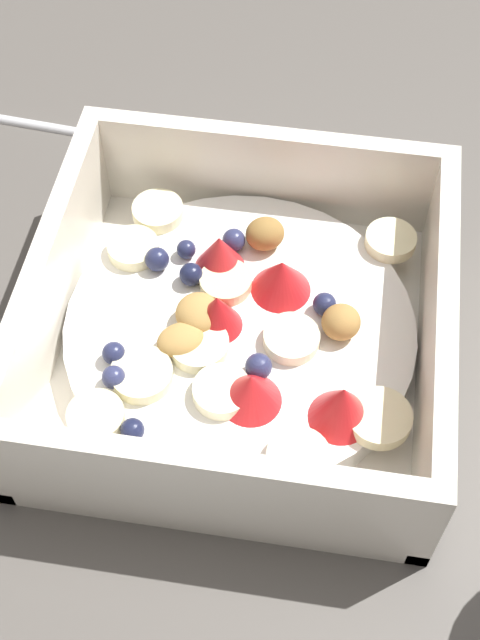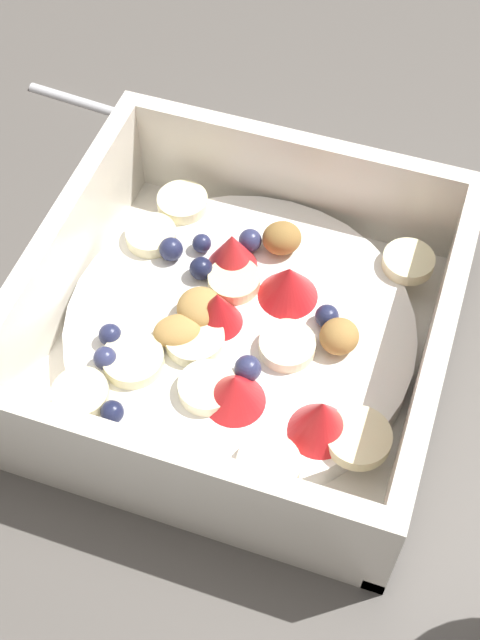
{
  "view_description": "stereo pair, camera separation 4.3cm",
  "coord_description": "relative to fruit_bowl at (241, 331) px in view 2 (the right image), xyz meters",
  "views": [
    {
      "loc": [
        0.23,
        0.05,
        0.38
      ],
      "look_at": [
        -0.02,
        0.01,
        0.03
      ],
      "focal_mm": 48.85,
      "sensor_mm": 36.0,
      "label": 1
    },
    {
      "loc": [
        0.22,
        0.09,
        0.38
      ],
      "look_at": [
        -0.02,
        0.01,
        0.03
      ],
      "focal_mm": 48.85,
      "sensor_mm": 36.0,
      "label": 2
    }
  ],
  "objects": [
    {
      "name": "ground_plane",
      "position": [
        0.02,
        -0.01,
        -0.02
      ],
      "size": [
        2.4,
        2.4,
        0.0
      ],
      "primitive_type": "plane",
      "color": "#56514C"
    },
    {
      "name": "spoon",
      "position": [
        -0.15,
        -0.08,
        -0.02
      ],
      "size": [
        0.04,
        0.17,
        0.01
      ],
      "color": "silver",
      "rests_on": "ground"
    },
    {
      "name": "fruit_bowl",
      "position": [
        0.0,
        0.0,
        0.0
      ],
      "size": [
        0.2,
        0.2,
        0.07
      ],
      "color": "white",
      "rests_on": "ground"
    }
  ]
}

